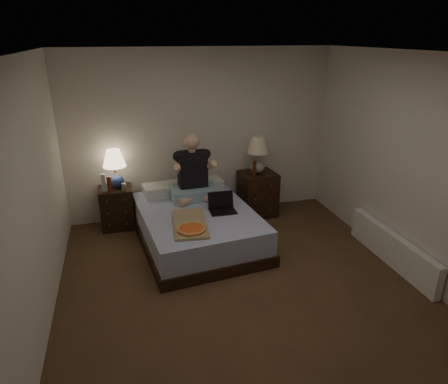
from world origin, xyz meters
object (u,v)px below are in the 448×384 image
object	(u,v)px
person	(193,167)
laptop	(223,204)
soda_can	(124,187)
radiator	(392,249)
lamp_right	(258,155)
nightstand_left	(117,207)
water_bottle	(104,183)
pizza_box	(191,230)
lamp_left	(115,169)
nightstand_right	(257,194)
beer_bottle_right	(254,169)
bed	(197,226)
beer_bottle_left	(109,184)

from	to	relation	value
person	laptop	distance (m)	0.73
soda_can	radiator	bearing A→B (deg)	-30.13
lamp_right	nightstand_left	bearing A→B (deg)	176.94
water_bottle	pizza_box	xyz separation A→B (m)	(0.98, -1.30, -0.22)
person	laptop	xyz separation A→B (m)	(0.27, -0.58, -0.35)
person	laptop	world-z (taller)	person
lamp_left	lamp_right	world-z (taller)	lamp_right
nightstand_right	lamp_right	world-z (taller)	lamp_right
nightstand_left	beer_bottle_right	distance (m)	2.09
laptop	pizza_box	xyz separation A→B (m)	(-0.51, -0.48, -0.08)
person	radiator	xyz separation A→B (m)	(2.16, -1.59, -0.74)
nightstand_right	laptop	size ratio (longest dim) A/B	2.02
beer_bottle_right	pizza_box	xyz separation A→B (m)	(-1.17, -1.15, -0.29)
nightstand_left	nightstand_right	world-z (taller)	nightstand_right
pizza_box	person	bearing A→B (deg)	83.37
lamp_right	bed	bearing A→B (deg)	-148.27
water_bottle	beer_bottle_left	xyz separation A→B (m)	(0.07, -0.06, -0.01)
beer_bottle_left	nightstand_left	bearing A→B (deg)	65.70
water_bottle	beer_bottle_left	world-z (taller)	water_bottle
soda_can	beer_bottle_left	xyz separation A→B (m)	(-0.19, -0.03, 0.06)
nightstand_left	beer_bottle_left	xyz separation A→B (m)	(-0.07, -0.14, 0.42)
water_bottle	radiator	xyz separation A→B (m)	(3.38, -1.84, -0.53)
lamp_left	nightstand_left	bearing A→B (deg)	-162.37
beer_bottle_right	laptop	bearing A→B (deg)	-134.55
nightstand_right	person	size ratio (longest dim) A/B	0.74
water_bottle	laptop	size ratio (longest dim) A/B	0.74
soda_can	laptop	size ratio (longest dim) A/B	0.29
nightstand_right	laptop	xyz separation A→B (m)	(-0.77, -0.79, 0.25)
beer_bottle_right	person	bearing A→B (deg)	-174.44
beer_bottle_left	pizza_box	size ratio (longest dim) A/B	0.30
soda_can	beer_bottle_left	world-z (taller)	beer_bottle_left
person	radiator	world-z (taller)	person
lamp_right	lamp_left	bearing A→B (deg)	176.65
person	radiator	bearing A→B (deg)	-38.76
nightstand_right	pizza_box	distance (m)	1.81
lamp_left	soda_can	xyz separation A→B (m)	(0.10, -0.12, -0.23)
pizza_box	radiator	size ratio (longest dim) A/B	0.47
bed	pizza_box	world-z (taller)	pizza_box
soda_can	beer_bottle_left	size ratio (longest dim) A/B	0.43
nightstand_right	beer_bottle_right	bearing A→B (deg)	-137.13
beer_bottle_right	radiator	world-z (taller)	beer_bottle_right
nightstand_left	beer_bottle_left	distance (m)	0.45
beer_bottle_right	person	xyz separation A→B (m)	(-0.93, -0.09, 0.14)
water_bottle	person	size ratio (longest dim) A/B	0.27
nightstand_left	pizza_box	world-z (taller)	nightstand_left
nightstand_right	person	distance (m)	1.22
nightstand_right	radiator	size ratio (longest dim) A/B	0.43
lamp_right	soda_can	size ratio (longest dim) A/B	5.60
nightstand_left	radiator	bearing A→B (deg)	-31.57
nightstand_right	soda_can	size ratio (longest dim) A/B	6.87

